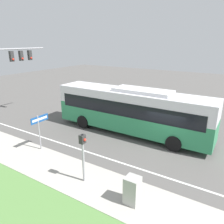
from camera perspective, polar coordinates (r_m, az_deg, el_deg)
The scene contains 8 objects.
ground_plane at distance 15.93m, azimuth 13.78°, elevation -8.57°, with size 80.00×80.00×0.00m, color #565451.
sidewalk at distance 11.03m, azimuth 2.56°, elevation -20.99°, with size 2.80×80.00×0.12m.
lane_divider_near at distance 12.97m, azimuth 8.44°, elevation -14.83°, with size 0.14×30.00×0.01m.
bus at distance 16.93m, azimuth 4.93°, elevation 0.80°, with size 2.63×12.42×3.66m.
signal_gantry at distance 21.21m, azimuth -26.61°, elevation 10.44°, with size 7.07×0.41×6.58m.
pedestrian_signal at distance 11.01m, azimuth -7.59°, elevation -9.94°, with size 0.28×0.34×2.70m.
street_sign at distance 14.93m, azimuth -18.40°, elevation -3.41°, with size 1.38×0.08×2.48m.
utility_cabinet at distance 10.21m, azimuth 5.32°, elevation -19.70°, with size 0.62×0.64×1.29m.
Camera 1 is at (-13.69, -4.15, 7.01)m, focal length 35.00 mm.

